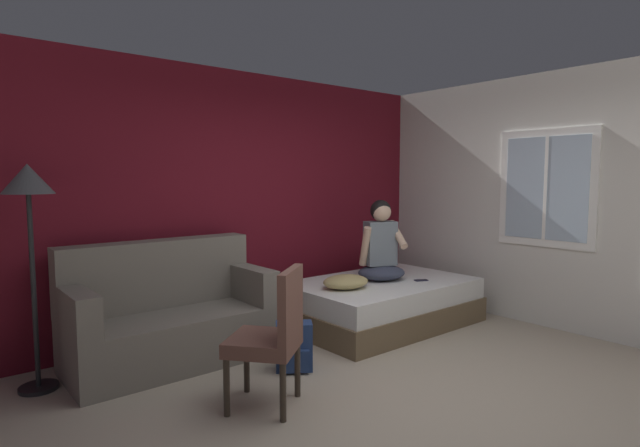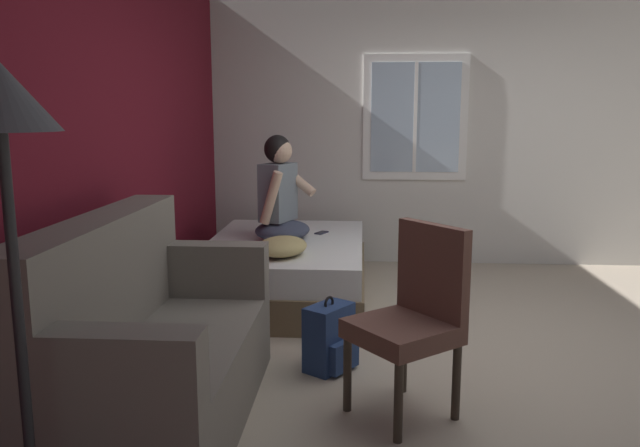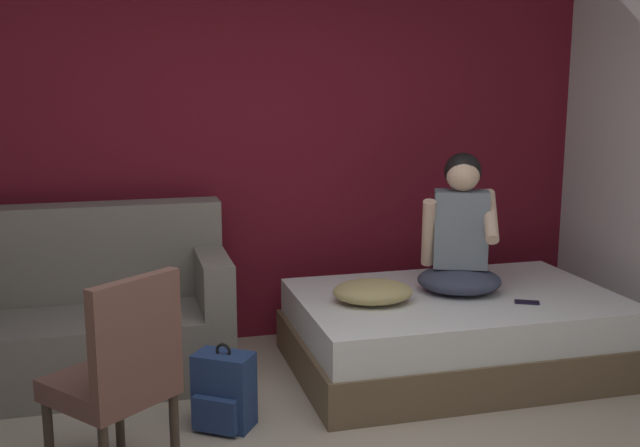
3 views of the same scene
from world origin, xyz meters
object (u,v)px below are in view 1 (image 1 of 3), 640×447
bed (381,302)px  side_chair (273,332)px  person_seated (381,247)px  floor_lamp (29,201)px  backpack (294,347)px  cell_phone (421,280)px  throw_pillow (346,282)px  couch (169,317)px

bed → side_chair: 2.24m
person_seated → floor_lamp: (-3.28, 0.42, 0.59)m
backpack → cell_phone: cell_phone is taller
backpack → throw_pillow: 1.10m
floor_lamp → throw_pillow: bearing=-10.7°
side_chair → throw_pillow: (1.47, 0.86, 0.02)m
floor_lamp → backpack: bearing=-28.1°
person_seated → backpack: (-1.56, -0.50, -0.64)m
side_chair → person_seated: 2.30m
couch → floor_lamp: 1.45m
person_seated → backpack: 1.76m
bed → side_chair: bearing=-156.1°
side_chair → person_seated: bearing=24.6°
cell_phone → floor_lamp: bearing=-74.7°
person_seated → backpack: size_ratio=1.91×
bed → backpack: bed is taller
couch → backpack: (0.71, -0.87, -0.20)m
throw_pillow → side_chair: bearing=-149.7°
bed → side_chair: (-2.03, -0.90, 0.30)m
throw_pillow → backpack: bearing=-156.7°
backpack → cell_phone: bearing=5.4°
throw_pillow → cell_phone: bearing=-14.9°
couch → cell_phone: (2.57, -0.69, 0.09)m
throw_pillow → couch: bearing=164.8°
side_chair → cell_phone: bearing=14.7°
couch → side_chair: 1.33m
person_seated → throw_pillow: (-0.60, -0.09, -0.29)m
bed → floor_lamp: 3.49m
side_chair → backpack: side_chair is taller
bed → throw_pillow: (-0.57, -0.04, 0.31)m
person_seated → backpack: bearing=-162.2°
person_seated → cell_phone: 0.56m
couch → throw_pillow: size_ratio=3.54×
backpack → cell_phone: (1.85, 0.17, 0.29)m
couch → side_chair: bearing=-81.2°
bed → cell_phone: size_ratio=14.03×
throw_pillow → bed: bearing=4.3°
cell_phone → backpack: bearing=-57.5°
bed → backpack: bearing=-163.4°
couch → floor_lamp: floor_lamp is taller
floor_lamp → side_chair: bearing=-48.4°
person_seated → throw_pillow: size_ratio=1.82×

